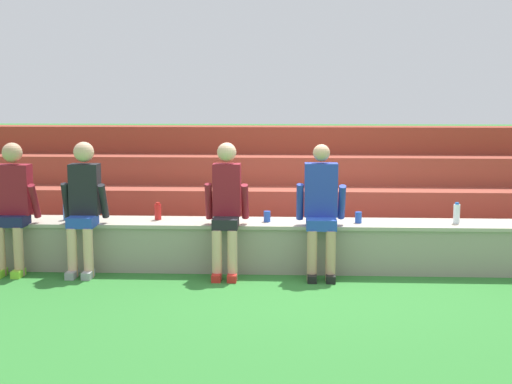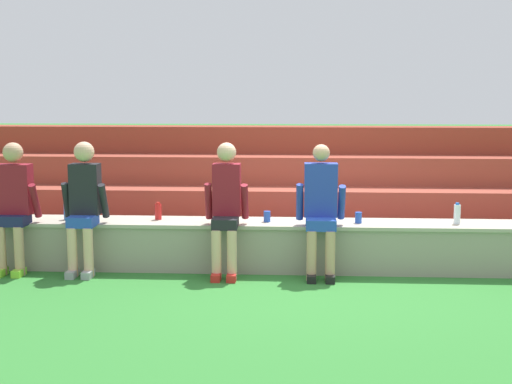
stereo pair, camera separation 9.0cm
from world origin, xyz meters
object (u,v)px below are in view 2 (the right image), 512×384
at_px(person_left_of_center, 84,202).
at_px(water_bottle_near_left, 67,211).
at_px(person_far_left, 13,202).
at_px(plastic_cup_right_end, 267,216).
at_px(person_center, 226,205).
at_px(person_right_of_center, 321,206).
at_px(water_bottle_center_gap, 158,211).
at_px(plastic_cup_middle, 358,218).
at_px(water_bottle_mid_right, 457,214).

height_order(person_left_of_center, water_bottle_near_left, person_left_of_center).
relative_size(person_far_left, plastic_cup_right_end, 11.90).
bearing_deg(person_center, person_right_of_center, -0.10).
relative_size(person_center, plastic_cup_right_end, 11.94).
relative_size(person_far_left, person_right_of_center, 1.01).
xyz_separation_m(water_bottle_center_gap, plastic_cup_right_end, (1.29, -0.08, -0.03)).
relative_size(person_center, water_bottle_near_left, 7.03).
xyz_separation_m(person_center, person_right_of_center, (1.06, -0.00, -0.01)).
xyz_separation_m(person_left_of_center, plastic_cup_right_end, (2.07, 0.28, -0.19)).
relative_size(person_left_of_center, plastic_cup_middle, 11.74).
distance_m(plastic_cup_right_end, plastic_cup_middle, 1.05).
xyz_separation_m(water_bottle_near_left, plastic_cup_middle, (3.42, -0.03, -0.04)).
distance_m(person_center, person_right_of_center, 1.06).
bearing_deg(person_far_left, person_right_of_center, 0.21).
bearing_deg(water_bottle_center_gap, plastic_cup_right_end, -3.41).
distance_m(person_center, water_bottle_mid_right, 2.64).
xyz_separation_m(person_center, plastic_cup_right_end, (0.45, 0.28, -0.18)).
distance_m(person_left_of_center, plastic_cup_right_end, 2.09).
height_order(water_bottle_mid_right, plastic_cup_middle, water_bottle_mid_right).
bearing_deg(person_right_of_center, water_bottle_near_left, 174.42).
bearing_deg(person_left_of_center, person_far_left, -179.45).
xyz_separation_m(person_far_left, plastic_cup_right_end, (2.88, 0.29, -0.19)).
distance_m(person_far_left, water_bottle_mid_right, 5.06).
bearing_deg(person_right_of_center, plastic_cup_right_end, 155.56).
relative_size(person_left_of_center, person_right_of_center, 1.01).
xyz_separation_m(water_bottle_mid_right, water_bottle_near_left, (-4.54, 0.01, -0.02)).
xyz_separation_m(person_right_of_center, water_bottle_mid_right, (1.56, 0.28, -0.12)).
distance_m(water_bottle_near_left, water_bottle_center_gap, 1.08).
xyz_separation_m(person_right_of_center, plastic_cup_right_end, (-0.61, 0.28, -0.17)).
bearing_deg(plastic_cup_middle, person_right_of_center, -149.70).
height_order(person_far_left, plastic_cup_right_end, person_far_left).
bearing_deg(water_bottle_mid_right, person_left_of_center, -176.12).
bearing_deg(person_left_of_center, person_center, 0.25).
distance_m(person_far_left, person_left_of_center, 0.81).
relative_size(person_left_of_center, water_bottle_mid_right, 6.18).
bearing_deg(water_bottle_mid_right, water_bottle_near_left, 179.90).
bearing_deg(plastic_cup_middle, water_bottle_center_gap, 177.64).
height_order(person_left_of_center, plastic_cup_right_end, person_left_of_center).
height_order(person_far_left, person_left_of_center, person_left_of_center).
height_order(water_bottle_near_left, plastic_cup_middle, water_bottle_near_left).
bearing_deg(person_right_of_center, person_center, 179.90).
height_order(person_center, plastic_cup_right_end, person_center).
bearing_deg(water_bottle_center_gap, water_bottle_near_left, -176.62).
bearing_deg(water_bottle_mid_right, plastic_cup_right_end, -179.86).
xyz_separation_m(person_right_of_center, plastic_cup_middle, (0.44, 0.26, -0.17)).
distance_m(water_bottle_mid_right, plastic_cup_right_end, 2.17).
relative_size(person_left_of_center, water_bottle_center_gap, 7.24).
bearing_deg(plastic_cup_middle, person_far_left, -176.06).
bearing_deg(person_left_of_center, water_bottle_mid_right, 3.88).
bearing_deg(water_bottle_mid_right, water_bottle_center_gap, 178.81).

